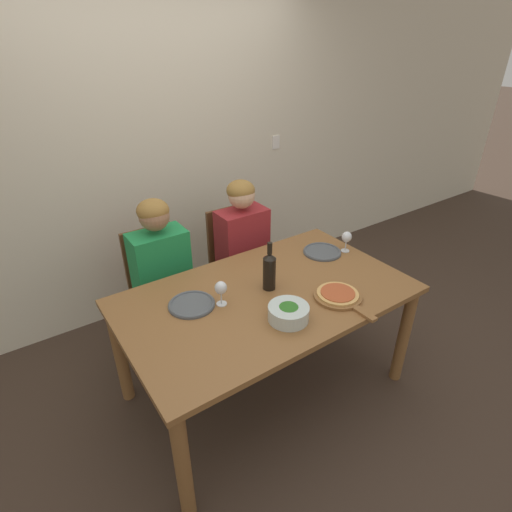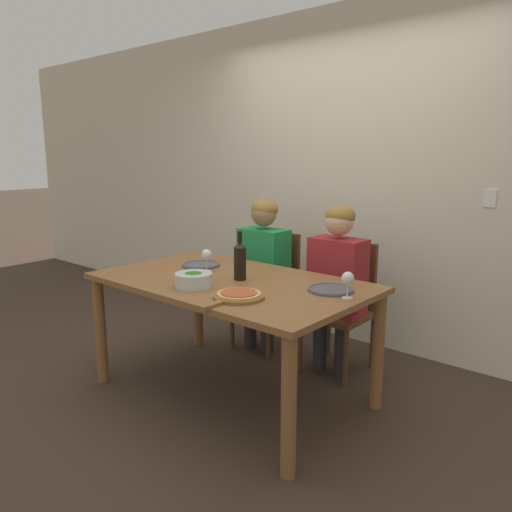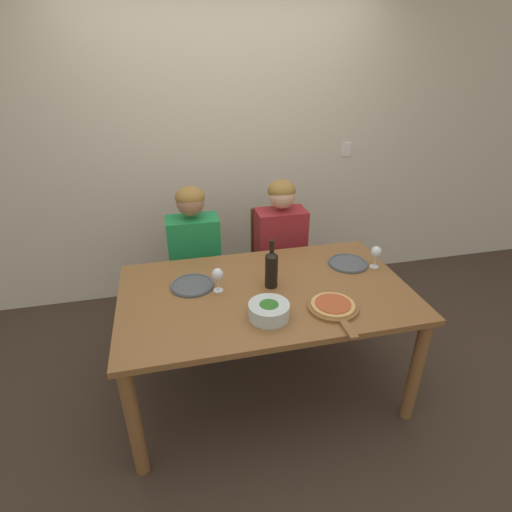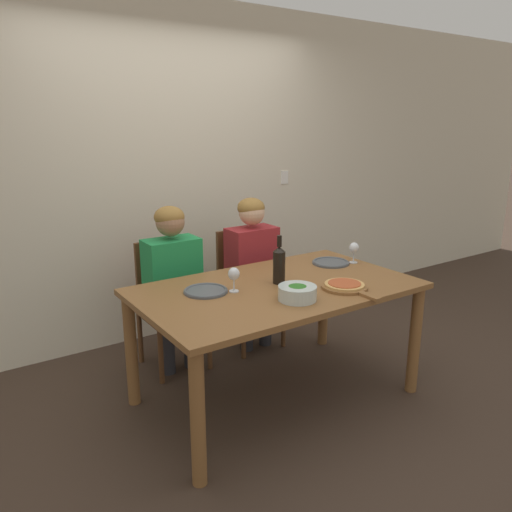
{
  "view_description": "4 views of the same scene",
  "coord_description": "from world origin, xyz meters",
  "px_view_note": "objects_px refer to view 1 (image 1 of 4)",
  "views": [
    {
      "loc": [
        -1.17,
        -1.58,
        2.12
      ],
      "look_at": [
        0.03,
        0.16,
        0.94
      ],
      "focal_mm": 28.0,
      "sensor_mm": 36.0,
      "label": 1
    },
    {
      "loc": [
        2.1,
        -2.2,
        1.55
      ],
      "look_at": [
        0.07,
        0.16,
        0.91
      ],
      "focal_mm": 35.0,
      "sensor_mm": 36.0,
      "label": 2
    },
    {
      "loc": [
        -0.52,
        -1.96,
        2.06
      ],
      "look_at": [
        -0.03,
        0.14,
        0.93
      ],
      "focal_mm": 28.0,
      "sensor_mm": 36.0,
      "label": 3
    },
    {
      "loc": [
        -1.76,
        -2.37,
        1.76
      ],
      "look_at": [
        -0.11,
        0.08,
        0.96
      ],
      "focal_mm": 35.0,
      "sensor_mm": 36.0,
      "label": 4
    }
  ],
  "objects_px": {
    "dinner_plate_left": "(192,304)",
    "dinner_plate_right": "(322,252)",
    "chair_left": "(159,287)",
    "pizza_on_board": "(339,296)",
    "person_man": "(243,241)",
    "wine_glass_right": "(347,238)",
    "chair_right": "(236,261)",
    "wine_glass_left": "(221,289)",
    "wine_bottle": "(269,270)",
    "person_woman": "(162,266)",
    "broccoli_bowl": "(288,313)"
  },
  "relations": [
    {
      "from": "chair_left",
      "to": "dinner_plate_right",
      "type": "xyz_separation_m",
      "value": [
        0.98,
        -0.67,
        0.29
      ]
    },
    {
      "from": "person_man",
      "to": "pizza_on_board",
      "type": "distance_m",
      "value": 1.02
    },
    {
      "from": "person_woman",
      "to": "dinner_plate_left",
      "type": "height_order",
      "value": "person_woman"
    },
    {
      "from": "chair_right",
      "to": "dinner_plate_left",
      "type": "xyz_separation_m",
      "value": [
        -0.74,
        -0.71,
        0.29
      ]
    },
    {
      "from": "broccoli_bowl",
      "to": "dinner_plate_right",
      "type": "distance_m",
      "value": 0.81
    },
    {
      "from": "chair_left",
      "to": "wine_glass_left",
      "type": "bearing_deg",
      "value": -84.06
    },
    {
      "from": "person_woman",
      "to": "wine_glass_right",
      "type": "relative_size",
      "value": 7.95
    },
    {
      "from": "chair_left",
      "to": "dinner_plate_left",
      "type": "relative_size",
      "value": 3.47
    },
    {
      "from": "wine_bottle",
      "to": "wine_glass_right",
      "type": "distance_m",
      "value": 0.73
    },
    {
      "from": "wine_glass_right",
      "to": "pizza_on_board",
      "type": "bearing_deg",
      "value": -139.35
    },
    {
      "from": "wine_bottle",
      "to": "broccoli_bowl",
      "type": "bearing_deg",
      "value": -107.31
    },
    {
      "from": "person_man",
      "to": "wine_glass_right",
      "type": "distance_m",
      "value": 0.79
    },
    {
      "from": "chair_right",
      "to": "dinner_plate_left",
      "type": "height_order",
      "value": "chair_right"
    },
    {
      "from": "chair_left",
      "to": "broccoli_bowl",
      "type": "relative_size",
      "value": 4.14
    },
    {
      "from": "dinner_plate_left",
      "to": "dinner_plate_right",
      "type": "xyz_separation_m",
      "value": [
        1.04,
        0.04,
        0.0
      ]
    },
    {
      "from": "person_man",
      "to": "wine_glass_left",
      "type": "height_order",
      "value": "person_man"
    },
    {
      "from": "wine_glass_right",
      "to": "broccoli_bowl",
      "type": "bearing_deg",
      "value": -155.29
    },
    {
      "from": "person_woman",
      "to": "dinner_plate_right",
      "type": "relative_size",
      "value": 4.52
    },
    {
      "from": "broccoli_bowl",
      "to": "wine_glass_right",
      "type": "relative_size",
      "value": 1.47
    },
    {
      "from": "person_man",
      "to": "chair_right",
      "type": "bearing_deg",
      "value": 90.0
    },
    {
      "from": "dinner_plate_right",
      "to": "person_woman",
      "type": "bearing_deg",
      "value": 150.59
    },
    {
      "from": "person_woman",
      "to": "dinner_plate_right",
      "type": "bearing_deg",
      "value": -29.41
    },
    {
      "from": "wine_glass_left",
      "to": "pizza_on_board",
      "type": "bearing_deg",
      "value": -29.38
    },
    {
      "from": "person_man",
      "to": "person_woman",
      "type": "bearing_deg",
      "value": 180.0
    },
    {
      "from": "dinner_plate_right",
      "to": "pizza_on_board",
      "type": "distance_m",
      "value": 0.55
    },
    {
      "from": "dinner_plate_right",
      "to": "person_man",
      "type": "bearing_deg",
      "value": 118.84
    },
    {
      "from": "dinner_plate_right",
      "to": "wine_glass_right",
      "type": "distance_m",
      "value": 0.19
    },
    {
      "from": "person_man",
      "to": "wine_bottle",
      "type": "xyz_separation_m",
      "value": [
        -0.27,
        -0.7,
        0.18
      ]
    },
    {
      "from": "chair_left",
      "to": "person_woman",
      "type": "height_order",
      "value": "person_woman"
    },
    {
      "from": "dinner_plate_right",
      "to": "wine_glass_left",
      "type": "distance_m",
      "value": 0.91
    },
    {
      "from": "person_woman",
      "to": "chair_left",
      "type": "bearing_deg",
      "value": 90.0
    },
    {
      "from": "wine_bottle",
      "to": "broccoli_bowl",
      "type": "distance_m",
      "value": 0.33
    },
    {
      "from": "person_man",
      "to": "dinner_plate_right",
      "type": "xyz_separation_m",
      "value": [
        0.3,
        -0.55,
        0.06
      ]
    },
    {
      "from": "chair_right",
      "to": "wine_bottle",
      "type": "relative_size",
      "value": 2.98
    },
    {
      "from": "person_woman",
      "to": "broccoli_bowl",
      "type": "distance_m",
      "value": 1.06
    },
    {
      "from": "chair_right",
      "to": "wine_bottle",
      "type": "height_order",
      "value": "wine_bottle"
    },
    {
      "from": "chair_left",
      "to": "pizza_on_board",
      "type": "height_order",
      "value": "chair_left"
    },
    {
      "from": "chair_left",
      "to": "wine_glass_right",
      "type": "distance_m",
      "value": 1.41
    },
    {
      "from": "chair_left",
      "to": "person_man",
      "type": "distance_m",
      "value": 0.72
    },
    {
      "from": "broccoli_bowl",
      "to": "pizza_on_board",
      "type": "relative_size",
      "value": 0.53
    },
    {
      "from": "person_woman",
      "to": "wine_glass_right",
      "type": "distance_m",
      "value": 1.3
    },
    {
      "from": "chair_right",
      "to": "wine_glass_right",
      "type": "distance_m",
      "value": 0.95
    },
    {
      "from": "broccoli_bowl",
      "to": "wine_glass_right",
      "type": "height_order",
      "value": "wine_glass_right"
    },
    {
      "from": "chair_left",
      "to": "broccoli_bowl",
      "type": "distance_m",
      "value": 1.21
    },
    {
      "from": "pizza_on_board",
      "to": "chair_left",
      "type": "bearing_deg",
      "value": 120.93
    },
    {
      "from": "wine_bottle",
      "to": "dinner_plate_right",
      "type": "xyz_separation_m",
      "value": [
        0.57,
        0.15,
        -0.12
      ]
    },
    {
      "from": "chair_right",
      "to": "dinner_plate_left",
      "type": "distance_m",
      "value": 1.07
    },
    {
      "from": "person_woman",
      "to": "dinner_plate_left",
      "type": "relative_size",
      "value": 4.52
    },
    {
      "from": "chair_left",
      "to": "person_woman",
      "type": "bearing_deg",
      "value": -90.0
    },
    {
      "from": "chair_left",
      "to": "pizza_on_board",
      "type": "bearing_deg",
      "value": -59.07
    }
  ]
}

